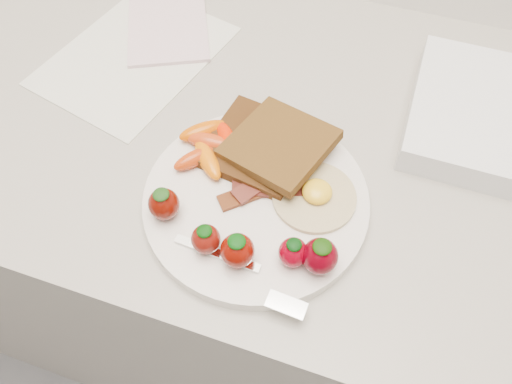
% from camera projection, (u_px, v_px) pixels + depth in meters
% --- Properties ---
extents(counter, '(2.00, 0.60, 0.90)m').
position_uv_depth(counter, '(263.00, 262.00, 1.06)').
color(counter, gray).
rests_on(counter, ground).
extents(plate, '(0.27, 0.27, 0.02)m').
position_uv_depth(plate, '(256.00, 201.00, 0.60)').
color(plate, silver).
rests_on(plate, counter).
extents(toast_lower, '(0.14, 0.14, 0.01)m').
position_uv_depth(toast_lower, '(258.00, 146.00, 0.63)').
color(toast_lower, black).
rests_on(toast_lower, plate).
extents(toast_upper, '(0.14, 0.14, 0.03)m').
position_uv_depth(toast_upper, '(279.00, 144.00, 0.61)').
color(toast_upper, black).
rests_on(toast_upper, toast_lower).
extents(fried_egg, '(0.13, 0.13, 0.02)m').
position_uv_depth(fried_egg, '(315.00, 195.00, 0.59)').
color(fried_egg, beige).
rests_on(fried_egg, plate).
extents(bacon_strips, '(0.10, 0.10, 0.01)m').
position_uv_depth(bacon_strips, '(263.00, 187.00, 0.60)').
color(bacon_strips, '#441308').
rests_on(bacon_strips, plate).
extents(baby_carrots, '(0.09, 0.10, 0.02)m').
position_uv_depth(baby_carrots, '(209.00, 146.00, 0.62)').
color(baby_carrots, '#C33A0F').
rests_on(baby_carrots, plate).
extents(strawberries, '(0.22, 0.07, 0.05)m').
position_uv_depth(strawberries, '(246.00, 240.00, 0.54)').
color(strawberries, '#520A02').
rests_on(strawberries, plate).
extents(fork, '(0.16, 0.05, 0.00)m').
position_uv_depth(fork, '(248.00, 276.00, 0.53)').
color(fork, white).
rests_on(fork, plate).
extents(paper_sheet, '(0.26, 0.31, 0.00)m').
position_uv_depth(paper_sheet, '(135.00, 55.00, 0.75)').
color(paper_sheet, silver).
rests_on(paper_sheet, counter).
extents(notepad, '(0.19, 0.21, 0.01)m').
position_uv_depth(notepad, '(168.00, 25.00, 0.78)').
color(notepad, beige).
rests_on(notepad, paper_sheet).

